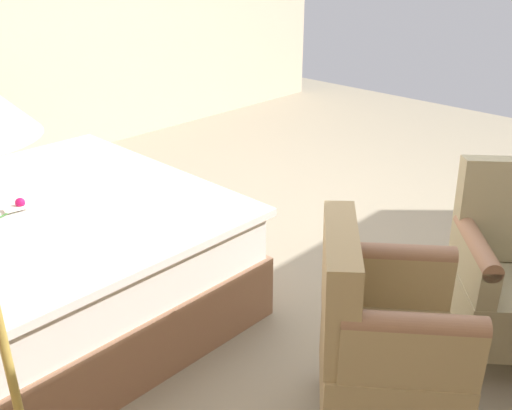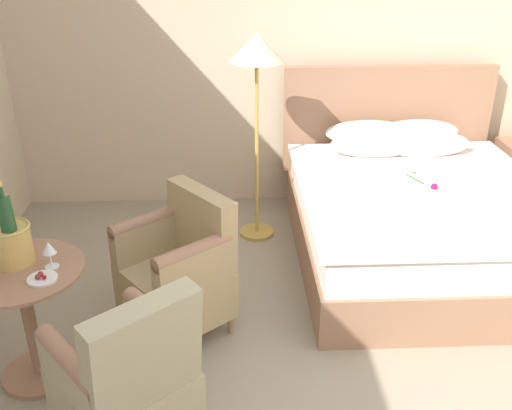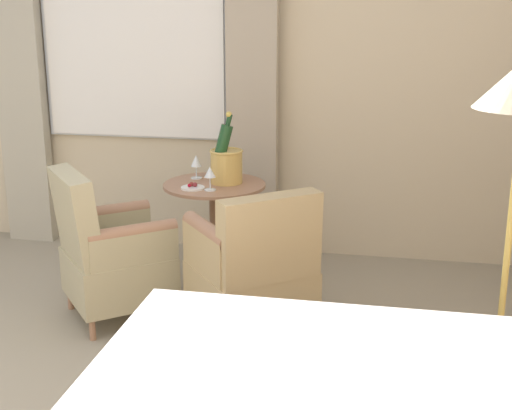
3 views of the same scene
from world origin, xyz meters
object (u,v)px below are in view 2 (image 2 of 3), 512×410
object	(u,v)px
champagne_bucket	(11,239)
armchair_facing_bed	(127,378)
floor_lamp_brass	(257,64)
side_table_round	(28,313)
wine_glass_near_edge	(49,249)
snack_plate	(42,278)
bed	(413,212)
armchair_by_window	(179,270)

from	to	relation	value
champagne_bucket	armchair_facing_bed	distance (m)	0.95
floor_lamp_brass	side_table_round	size ratio (longest dim) A/B	2.32
champagne_bucket	wine_glass_near_edge	size ratio (longest dim) A/B	3.06
side_table_round	armchair_facing_bed	xyz separation A→B (m)	(0.60, -0.48, -0.03)
armchair_facing_bed	side_table_round	bearing A→B (deg)	141.14
champagne_bucket	side_table_round	bearing A→B (deg)	-61.05
side_table_round	wine_glass_near_edge	bearing A→B (deg)	5.41
floor_lamp_brass	snack_plate	distance (m)	2.17
floor_lamp_brass	wine_glass_near_edge	size ratio (longest dim) A/B	10.79
bed	side_table_round	distance (m)	2.73
bed	armchair_facing_bed	bearing A→B (deg)	-137.27
side_table_round	champagne_bucket	world-z (taller)	champagne_bucket
bed	snack_plate	bearing A→B (deg)	-150.05
side_table_round	armchair_by_window	distance (m)	0.87
floor_lamp_brass	snack_plate	xyz separation A→B (m)	(-1.14, -1.71, -0.68)
floor_lamp_brass	side_table_round	xyz separation A→B (m)	(-1.29, -1.61, -0.97)
wine_glass_near_edge	champagne_bucket	bearing A→B (deg)	165.30
wine_glass_near_edge	armchair_facing_bed	xyz separation A→B (m)	(0.43, -0.50, -0.41)
side_table_round	armchair_by_window	size ratio (longest dim) A/B	0.78
snack_plate	bed	bearing A→B (deg)	29.95
snack_plate	armchair_by_window	xyz separation A→B (m)	(0.62, 0.51, -0.29)
floor_lamp_brass	side_table_round	world-z (taller)	floor_lamp_brass
bed	wine_glass_near_edge	size ratio (longest dim) A/B	13.86
champagne_bucket	snack_plate	distance (m)	0.28
floor_lamp_brass	armchair_facing_bed	world-z (taller)	floor_lamp_brass
wine_glass_near_edge	armchair_by_window	xyz separation A→B (m)	(0.61, 0.40, -0.39)
armchair_by_window	bed	bearing A→B (deg)	25.88
bed	champagne_bucket	distance (m)	2.78
bed	side_table_round	bearing A→B (deg)	-153.43
snack_plate	floor_lamp_brass	bearing A→B (deg)	56.17
snack_plate	armchair_by_window	distance (m)	0.86
armchair_by_window	snack_plate	bearing A→B (deg)	-140.61
floor_lamp_brass	armchair_by_window	distance (m)	1.63
bed	armchair_facing_bed	distance (m)	2.51
side_table_round	snack_plate	size ratio (longest dim) A/B	4.71
side_table_round	champagne_bucket	bearing A→B (deg)	118.95
champagne_bucket	wine_glass_near_edge	bearing A→B (deg)	-14.70
wine_glass_near_edge	armchair_by_window	bearing A→B (deg)	33.10
champagne_bucket	armchair_by_window	distance (m)	0.98
wine_glass_near_edge	snack_plate	distance (m)	0.15
armchair_facing_bed	wine_glass_near_edge	bearing A→B (deg)	131.02
side_table_round	snack_plate	xyz separation A→B (m)	(0.15, -0.10, 0.28)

